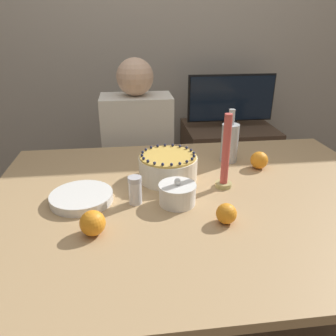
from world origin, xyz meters
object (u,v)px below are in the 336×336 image
at_px(sugar_shaker, 135,190).
at_px(person_man_blue_shirt, 139,171).
at_px(sugar_bowl, 177,194).
at_px(tv_monitor, 231,100).
at_px(candle, 225,158).
at_px(cake, 168,167).
at_px(bottle, 230,142).

relative_size(sugar_shaker, person_man_blue_shirt, 0.09).
distance_m(sugar_bowl, tv_monitor, 1.28).
xyz_separation_m(sugar_bowl, tv_monitor, (0.55, 1.15, 0.07)).
bearing_deg(candle, cake, 154.55).
bearing_deg(bottle, tv_monitor, 72.49).
relative_size(candle, bottle, 1.20).
xyz_separation_m(candle, bottle, (0.10, 0.25, -0.03)).
distance_m(sugar_shaker, tv_monitor, 1.33).
relative_size(cake, sugar_bowl, 1.79).
bearing_deg(sugar_bowl, sugar_shaker, 172.25).
xyz_separation_m(sugar_bowl, bottle, (0.30, 0.36, 0.06)).
xyz_separation_m(person_man_blue_shirt, tv_monitor, (0.66, 0.33, 0.35)).
relative_size(candle, tv_monitor, 0.49).
bearing_deg(candle, bottle, 69.29).
bearing_deg(tv_monitor, person_man_blue_shirt, -153.15).
distance_m(candle, person_man_blue_shirt, 0.85).
height_order(sugar_shaker, person_man_blue_shirt, person_man_blue_shirt).
xyz_separation_m(candle, tv_monitor, (0.34, 1.04, -0.01)).
bearing_deg(sugar_bowl, tv_monitor, 64.56).
relative_size(sugar_shaker, bottle, 0.42).
relative_size(sugar_bowl, sugar_shaker, 1.30).
height_order(sugar_shaker, bottle, bottle).
bearing_deg(cake, sugar_bowl, -87.80).
height_order(sugar_bowl, person_man_blue_shirt, person_man_blue_shirt).
relative_size(cake, candle, 0.81).
bearing_deg(sugar_bowl, cake, 92.20).
height_order(sugar_bowl, sugar_shaker, sugar_shaker).
distance_m(sugar_bowl, person_man_blue_shirt, 0.87).
bearing_deg(tv_monitor, bottle, -107.51).
bearing_deg(tv_monitor, sugar_bowl, -115.44).
distance_m(candle, tv_monitor, 1.10).
bearing_deg(bottle, sugar_shaker, -142.77).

